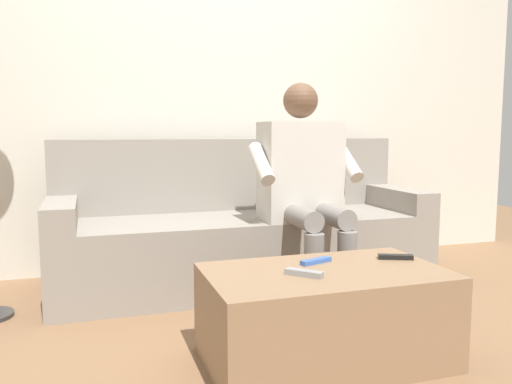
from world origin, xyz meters
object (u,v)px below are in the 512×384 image
object	(u,v)px
remote_blue	(316,261)
couch	(241,232)
coffee_table	(325,316)
remote_gray	(304,273)
remote_black	(396,257)
person_solo_seated	(304,178)

from	to	relation	value
remote_blue	couch	bearing A→B (deg)	-107.68
coffee_table	remote_gray	bearing A→B (deg)	23.56
remote_black	remote_blue	size ratio (longest dim) A/B	0.98
couch	remote_gray	bearing A→B (deg)	84.79
couch	coffee_table	xyz separation A→B (m)	(0.00, 1.18, -0.12)
remote_gray	remote_black	xyz separation A→B (m)	(-0.47, -0.12, -0.00)
coffee_table	remote_gray	distance (m)	0.23
couch	remote_gray	size ratio (longest dim) A/B	14.98
couch	coffee_table	distance (m)	1.19
coffee_table	remote_blue	world-z (taller)	remote_blue
remote_gray	coffee_table	bearing A→B (deg)	-109.93
couch	remote_blue	world-z (taller)	couch
person_solo_seated	remote_black	distance (m)	0.81
remote_blue	coffee_table	bearing A→B (deg)	66.75
coffee_table	person_solo_seated	distance (m)	0.98
person_solo_seated	remote_blue	bearing A→B (deg)	70.78
remote_black	remote_gray	bearing A→B (deg)	-143.15
coffee_table	person_solo_seated	world-z (taller)	person_solo_seated
person_solo_seated	remote_blue	xyz separation A→B (m)	(0.25, 0.71, -0.28)
coffee_table	remote_black	distance (m)	0.42
couch	remote_blue	bearing A→B (deg)	90.53
remote_gray	remote_blue	bearing A→B (deg)	-80.79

